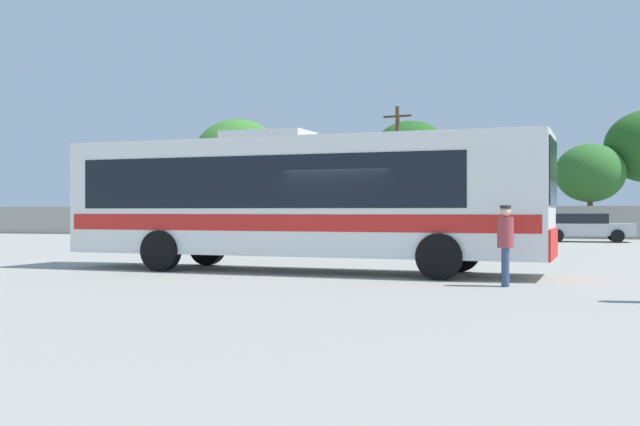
% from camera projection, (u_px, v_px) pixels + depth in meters
% --- Properties ---
extents(ground_plane, '(300.00, 300.00, 0.00)m').
position_uv_depth(ground_plane, '(412.00, 253.00, 28.46)').
color(ground_plane, gray).
extents(perimeter_wall, '(80.00, 0.30, 1.81)m').
position_uv_depth(perimeter_wall, '(459.00, 222.00, 44.41)').
color(perimeter_wall, '#9E998C').
rests_on(perimeter_wall, ground_plane).
extents(coach_bus_white_red, '(12.41, 3.46, 3.57)m').
position_uv_depth(coach_bus_white_red, '(296.00, 196.00, 19.65)').
color(coach_bus_white_red, white).
rests_on(coach_bus_white_red, ground_plane).
extents(attendant_by_bus_door, '(0.37, 0.37, 1.65)m').
position_uv_depth(attendant_by_bus_door, '(505.00, 240.00, 15.67)').
color(attendant_by_bus_door, '#33476B').
rests_on(attendant_by_bus_door, ground_plane).
extents(parked_car_leftmost_grey, '(4.42, 2.24, 1.45)m').
position_uv_depth(parked_car_leftmost_grey, '(230.00, 224.00, 44.18)').
color(parked_car_leftmost_grey, slate).
rests_on(parked_car_leftmost_grey, ground_plane).
extents(parked_car_second_black, '(4.53, 1.99, 1.53)m').
position_uv_depth(parked_car_second_black, '(336.00, 224.00, 42.50)').
color(parked_car_second_black, black).
rests_on(parked_car_second_black, ground_plane).
extents(parked_car_third_black, '(4.41, 2.22, 1.48)m').
position_uv_depth(parked_car_third_black, '(438.00, 225.00, 40.75)').
color(parked_car_third_black, black).
rests_on(parked_car_third_black, ground_plane).
extents(parked_car_rightmost_silver, '(4.48, 2.01, 1.40)m').
position_uv_depth(parked_car_rightmost_silver, '(585.00, 227.00, 38.33)').
color(parked_car_rightmost_silver, '#B7BABF').
rests_on(parked_car_rightmost_silver, ground_plane).
extents(utility_pole_near, '(1.79, 0.45, 7.91)m').
position_uv_depth(utility_pole_near, '(397.00, 168.00, 47.18)').
color(utility_pole_near, '#4C3823').
rests_on(utility_pole_near, ground_plane).
extents(roadside_tree_left, '(5.70, 5.70, 7.61)m').
position_uv_depth(roadside_tree_left, '(237.00, 156.00, 51.19)').
color(roadside_tree_left, brown).
rests_on(roadside_tree_left, ground_plane).
extents(roadside_tree_midleft, '(5.20, 5.20, 7.48)m').
position_uv_depth(roadside_tree_midleft, '(411.00, 154.00, 51.01)').
color(roadside_tree_midleft, brown).
rests_on(roadside_tree_midleft, ground_plane).
extents(roadside_tree_right, '(4.08, 4.08, 5.53)m').
position_uv_depth(roadside_tree_right, '(590.00, 173.00, 45.92)').
color(roadside_tree_right, brown).
rests_on(roadside_tree_right, ground_plane).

